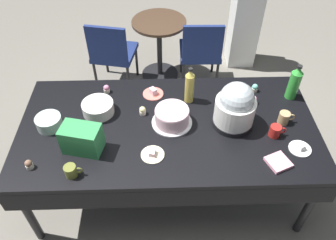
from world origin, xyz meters
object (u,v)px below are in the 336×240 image
coffee_mug_tan (284,118)px  maroon_chair_right (201,50)px  cupcake_mint (143,111)px  soda_carton (82,139)px  cupcake_lemon (254,100)px  coffee_mug_red (275,131)px  dessert_plate_coral (153,93)px  cupcake_cocoa (255,88)px  coffee_mug_olive (71,171)px  slow_cooker (235,107)px  maroon_chair_left (112,51)px  ceramic_snack_bowl (98,108)px  cupcake_rose (107,89)px  soda_bottle_lime_soda (294,83)px  dessert_plate_white (300,148)px  frosted_layer_cake (172,117)px  glass_salad_bowl (49,122)px  round_cafe_table (159,39)px  soda_bottle_ginger_ale (189,86)px  dessert_plate_cream (153,154)px  water_cooler (245,18)px  potluck_table (168,130)px  cupcake_vanilla (29,164)px

coffee_mug_tan → maroon_chair_right: (-0.46, 1.38, -0.31)m
cupcake_mint → soda_carton: (-0.40, -0.33, 0.07)m
cupcake_lemon → coffee_mug_red: size_ratio=0.57×
dessert_plate_coral → cupcake_cocoa: (0.83, 0.02, 0.02)m
cupcake_mint → coffee_mug_olive: size_ratio=0.57×
slow_cooker → cupcake_lemon: (0.20, 0.22, -0.14)m
cupcake_cocoa → maroon_chair_left: maroon_chair_left is taller
ceramic_snack_bowl → soda_carton: soda_carton is taller
cupcake_rose → maroon_chair_left: size_ratio=0.08×
cupcake_lemon → soda_bottle_lime_soda: soda_bottle_lime_soda is taller
maroon_chair_left → dessert_plate_coral: bearing=-66.2°
dessert_plate_white → ceramic_snack_bowl: bearing=164.0°
cupcake_rose → slow_cooker: bearing=-22.2°
frosted_layer_cake → glass_salad_bowl: size_ratio=1.60×
glass_salad_bowl → round_cafe_table: size_ratio=0.26×
cupcake_rose → dessert_plate_white: bearing=-25.2°
ceramic_snack_bowl → cupcake_cocoa: 1.27m
dessert_plate_white → cupcake_lemon: (-0.22, 0.48, 0.02)m
frosted_layer_cake → soda_carton: 0.66m
slow_cooker → soda_bottle_ginger_ale: slow_cooker is taller
slow_cooker → dessert_plate_cream: slow_cooker is taller
soda_bottle_ginger_ale → coffee_mug_tan: bearing=-21.2°
cupcake_mint → maroon_chair_right: size_ratio=0.08×
cupcake_rose → cupcake_mint: bearing=-41.9°
ceramic_snack_bowl → coffee_mug_red: size_ratio=2.00×
coffee_mug_olive → soda_carton: bearing=78.6°
dessert_plate_cream → maroon_chair_right: 1.76m
ceramic_snack_bowl → dessert_plate_cream: ceramic_snack_bowl is taller
dessert_plate_cream → dessert_plate_coral: dessert_plate_coral is taller
slow_cooker → water_cooler: bearing=75.4°
potluck_table → dessert_plate_coral: 0.38m
cupcake_vanilla → coffee_mug_red: coffee_mug_red is taller
cupcake_rose → coffee_mug_red: coffee_mug_red is taller
dessert_plate_white → cupcake_lemon: bearing=115.0°
frosted_layer_cake → slow_cooker: slow_cooker is taller
soda_bottle_lime_soda → cupcake_vanilla: bearing=-161.2°
cupcake_rose → coffee_mug_red: bearing=-22.6°
round_cafe_table → water_cooler: bearing=14.8°
potluck_table → cupcake_vanilla: 0.99m
dessert_plate_coral → coffee_mug_tan: 1.03m
soda_bottle_lime_soda → coffee_mug_tan: (-0.14, -0.29, -0.09)m
coffee_mug_red → soda_bottle_lime_soda: bearing=60.6°
frosted_layer_cake → cupcake_mint: size_ratio=4.44×
slow_cooker → cupcake_cocoa: 0.46m
cupcake_rose → cupcake_cocoa: same height
slow_cooker → maroon_chair_left: 1.78m
frosted_layer_cake → dessert_plate_coral: frosted_layer_cake is taller
coffee_mug_olive → soda_bottle_lime_soda: bearing=23.9°
glass_salad_bowl → cupcake_lemon: size_ratio=2.78×
potluck_table → cupcake_lemon: (0.68, 0.22, 0.09)m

